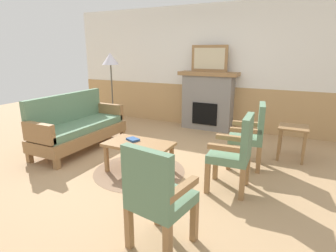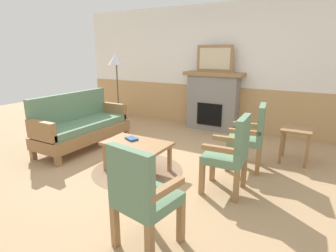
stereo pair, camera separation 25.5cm
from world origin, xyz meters
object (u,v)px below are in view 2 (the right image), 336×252
at_px(armchair_front_left, 142,193).
at_px(coffee_table, 137,146).
at_px(armchair_by_window_left, 251,134).
at_px(armchair_near_fireplace, 231,151).
at_px(book_on_table, 132,139).
at_px(framed_picture, 215,59).
at_px(side_table, 296,136).
at_px(fireplace, 213,101).
at_px(floor_lamp_by_couch, 116,64).
at_px(couch, 82,126).

bearing_deg(armchair_front_left, coffee_table, 127.71).
distance_m(armchair_by_window_left, armchair_front_left, 2.24).
height_order(coffee_table, armchair_by_window_left, armchair_by_window_left).
bearing_deg(armchair_near_fireplace, book_on_table, -179.95).
xyz_separation_m(armchair_near_fireplace, armchair_by_window_left, (0.04, 0.84, 0.00)).
bearing_deg(framed_picture, armchair_by_window_left, -54.25).
height_order(armchair_by_window_left, side_table, armchair_by_window_left).
bearing_deg(armchair_front_left, fireplace, 102.31).
height_order(book_on_table, armchair_near_fireplace, armchair_near_fireplace).
xyz_separation_m(armchair_near_fireplace, floor_lamp_by_couch, (-3.13, 1.65, 0.91)).
distance_m(couch, coffee_table, 1.54).
relative_size(armchair_front_left, floor_lamp_by_couch, 0.58).
bearing_deg(armchair_by_window_left, floor_lamp_by_couch, 165.62).
height_order(couch, armchair_by_window_left, same).
xyz_separation_m(couch, coffee_table, (1.50, -0.36, -0.01)).
height_order(fireplace, armchair_front_left, fireplace).
bearing_deg(side_table, coffee_table, -142.43).
xyz_separation_m(book_on_table, floor_lamp_by_couch, (-1.63, 1.65, 1.00)).
xyz_separation_m(framed_picture, book_on_table, (-0.29, -2.59, -1.10)).
distance_m(book_on_table, side_table, 2.56).
bearing_deg(armchair_front_left, armchair_by_window_left, 79.93).
bearing_deg(armchair_near_fireplace, floor_lamp_by_couch, 152.13).
bearing_deg(framed_picture, couch, -125.81).
bearing_deg(floor_lamp_by_couch, fireplace, 25.95).
relative_size(couch, armchair_near_fireplace, 1.84).
distance_m(fireplace, side_table, 2.15).
height_order(framed_picture, book_on_table, framed_picture).
xyz_separation_m(fireplace, framed_picture, (0.00, 0.00, 0.91)).
bearing_deg(armchair_near_fireplace, fireplace, 115.16).
distance_m(couch, floor_lamp_by_couch, 1.74).
bearing_deg(side_table, floor_lamp_by_couch, 176.91).
relative_size(framed_picture, couch, 0.44).
bearing_deg(armchair_front_left, armchair_near_fireplace, 75.60).
relative_size(coffee_table, book_on_table, 5.13).
height_order(framed_picture, floor_lamp_by_couch, framed_picture).
bearing_deg(couch, floor_lamp_by_couch, 100.91).
relative_size(framed_picture, coffee_table, 0.83).
xyz_separation_m(coffee_table, floor_lamp_by_couch, (-1.76, 1.71, 1.06)).
distance_m(framed_picture, couch, 3.05).
relative_size(coffee_table, side_table, 1.75).
distance_m(framed_picture, coffee_table, 2.90).
bearing_deg(side_table, armchair_near_fireplace, -112.50).
bearing_deg(coffee_table, armchair_front_left, -52.29).
distance_m(couch, side_table, 3.65).
bearing_deg(couch, armchair_by_window_left, 10.62).
bearing_deg(armchair_by_window_left, armchair_front_left, -100.07).
bearing_deg(fireplace, couch, -125.81).
relative_size(book_on_table, armchair_near_fireplace, 0.19).
relative_size(armchair_by_window_left, armchair_front_left, 1.00).
bearing_deg(coffee_table, fireplace, 86.76).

